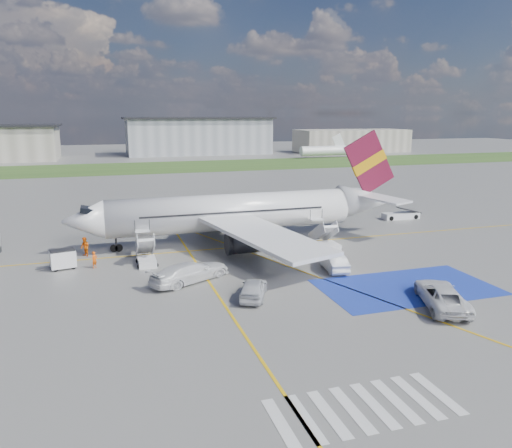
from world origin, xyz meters
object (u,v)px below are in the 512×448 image
object	(u,v)px
car_silver_a	(253,288)
gpu_cart	(63,260)
van_white_a	(442,291)
van_white_b	(190,269)
car_silver_b	(333,262)
belt_loader	(401,216)
airliner	(244,211)

from	to	relation	value
car_silver_a	gpu_cart	bearing A→B (deg)	-16.35
van_white_a	van_white_b	xyz separation A→B (m)	(-16.54, 10.79, 0.04)
car_silver_b	belt_loader	bearing A→B (deg)	-128.00
car_silver_a	van_white_b	distance (m)	6.57
airliner	car_silver_b	world-z (taller)	airliner
airliner	van_white_b	bearing A→B (deg)	-125.05
gpu_cart	van_white_b	xyz separation A→B (m)	(10.37, -6.85, 0.30)
airliner	van_white_b	size ratio (longest dim) A/B	6.54
gpu_cart	belt_loader	distance (m)	42.80
car_silver_b	van_white_a	size ratio (longest dim) A/B	0.82
airliner	van_white_a	xyz separation A→B (m)	(8.61, -22.10, -2.33)
car_silver_b	car_silver_a	bearing A→B (deg)	35.27
van_white_a	car_silver_b	bearing A→B (deg)	-47.61
airliner	gpu_cart	bearing A→B (deg)	-166.33
car_silver_a	van_white_a	xyz separation A→B (m)	(12.66, -5.50, 0.29)
van_white_a	car_silver_a	bearing A→B (deg)	-1.79
van_white_a	gpu_cart	bearing A→B (deg)	-11.56
gpu_cart	van_white_a	world-z (taller)	van_white_a
belt_loader	van_white_b	distance (m)	35.49
gpu_cart	car_silver_b	bearing A→B (deg)	-29.99
belt_loader	van_white_a	size ratio (longest dim) A/B	0.93
car_silver_a	car_silver_b	xyz separation A→B (m)	(8.89, 4.50, -0.01)
gpu_cart	van_white_b	distance (m)	12.43
gpu_cart	car_silver_a	distance (m)	18.72
car_silver_a	airliner	bearing A→B (deg)	-79.64
gpu_cart	car_silver_a	bearing A→B (deg)	-52.14
gpu_cart	van_white_b	size ratio (longest dim) A/B	0.42
belt_loader	van_white_a	xyz separation A→B (m)	(-14.71, -27.58, 0.67)
airliner	belt_loader	xyz separation A→B (m)	(23.32, 5.49, -3.00)
airliner	car_silver_b	size ratio (longest dim) A/B	7.93
belt_loader	van_white_b	size ratio (longest dim) A/B	0.94
van_white_b	car_silver_a	bearing A→B (deg)	-172.39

